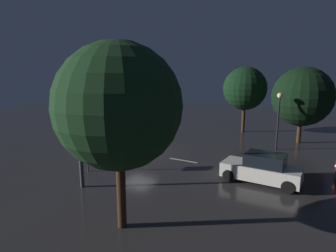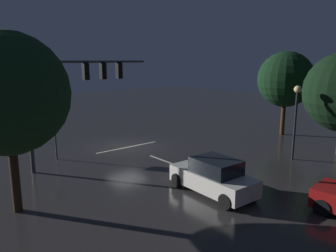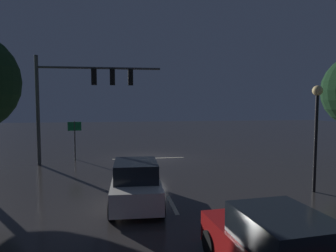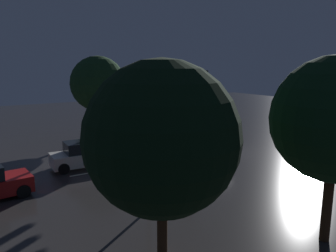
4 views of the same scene
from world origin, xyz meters
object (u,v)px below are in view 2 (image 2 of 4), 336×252
(tree_right_near, at_px, (7,94))
(street_lamp_left_kerb, at_px, (296,108))
(car_approaching, at_px, (213,177))
(traffic_signal_assembly, at_px, (76,83))
(route_sign, at_px, (55,130))
(tree_left_near, at_px, (286,79))

(tree_right_near, bearing_deg, street_lamp_left_kerb, 167.28)
(street_lamp_left_kerb, bearing_deg, car_approaching, 2.96)
(traffic_signal_assembly, relative_size, tree_right_near, 1.06)
(car_approaching, distance_m, route_sign, 10.66)
(street_lamp_left_kerb, bearing_deg, route_sign, -39.75)
(car_approaching, relative_size, tree_right_near, 0.60)
(street_lamp_left_kerb, height_order, route_sign, street_lamp_left_kerb)
(car_approaching, bearing_deg, tree_left_near, -161.00)
(car_approaching, height_order, street_lamp_left_kerb, street_lamp_left_kerb)
(car_approaching, xyz_separation_m, route_sign, (3.66, -9.95, 1.10))
(traffic_signal_assembly, bearing_deg, tree_right_near, 42.83)
(traffic_signal_assembly, height_order, route_sign, traffic_signal_assembly)
(car_approaching, relative_size, tree_left_near, 0.64)
(car_approaching, height_order, tree_right_near, tree_right_near)
(car_approaching, relative_size, street_lamp_left_kerb, 0.95)
(car_approaching, distance_m, tree_right_near, 9.53)
(traffic_signal_assembly, height_order, tree_left_near, tree_left_near)
(traffic_signal_assembly, relative_size, street_lamp_left_kerb, 1.66)
(car_approaching, relative_size, route_sign, 1.68)
(route_sign, bearing_deg, tree_left_near, 163.19)
(tree_left_near, height_order, tree_right_near, tree_right_near)
(route_sign, bearing_deg, car_approaching, 110.20)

